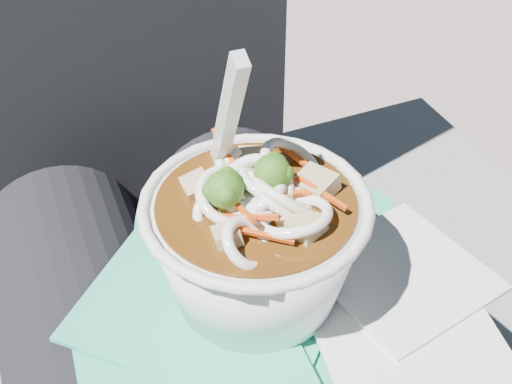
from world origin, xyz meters
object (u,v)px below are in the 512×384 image
object	(u,v)px
plastic_bag	(256,304)
udon_bowl	(256,238)
lap	(208,362)
person_body	(177,276)

from	to	relation	value
plastic_bag	udon_bowl	bearing A→B (deg)	61.86
lap	person_body	xyz separation A→B (m)	(-0.00, 0.09, 0.02)
plastic_bag	lap	bearing A→B (deg)	147.29
plastic_bag	udon_bowl	distance (m)	0.07
person_body	udon_bowl	world-z (taller)	person_body
lap	person_body	size ratio (longest dim) A/B	0.47
lap	udon_bowl	xyz separation A→B (m)	(0.04, -0.02, 0.16)
plastic_bag	udon_bowl	world-z (taller)	udon_bowl
person_body	plastic_bag	bearing A→B (deg)	-72.44
lap	plastic_bag	xyz separation A→B (m)	(0.04, -0.02, 0.09)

